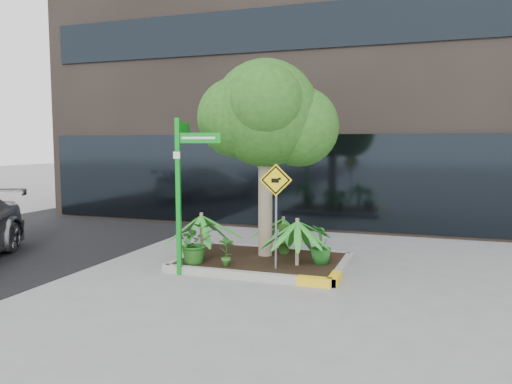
% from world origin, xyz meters
% --- Properties ---
extents(ground, '(80.00, 80.00, 0.00)m').
position_xyz_m(ground, '(0.00, 0.00, 0.00)').
color(ground, gray).
rests_on(ground, ground).
extents(planter, '(3.35, 2.36, 0.15)m').
position_xyz_m(planter, '(0.23, 0.27, 0.10)').
color(planter, '#9E9E99').
rests_on(planter, ground).
extents(tree, '(2.79, 2.47, 4.18)m').
position_xyz_m(tree, '(0.16, 0.61, 3.05)').
color(tree, gray).
rests_on(tree, ground).
extents(palm_front, '(1.01, 1.01, 1.12)m').
position_xyz_m(palm_front, '(1.00, -0.02, 0.99)').
color(palm_front, gray).
rests_on(palm_front, ground).
extents(palm_left, '(1.03, 1.03, 1.14)m').
position_xyz_m(palm_left, '(-1.00, -0.01, 1.00)').
color(palm_left, gray).
rests_on(palm_left, ground).
extents(palm_back, '(0.83, 0.83, 0.92)m').
position_xyz_m(palm_back, '(0.40, 1.13, 0.84)').
color(palm_back, gray).
rests_on(palm_back, ground).
extents(shrub_a, '(1.02, 1.02, 0.81)m').
position_xyz_m(shrub_a, '(-0.90, -0.49, 0.56)').
color(shrub_a, '#1E5618').
rests_on(shrub_a, planter).
extents(shrub_b, '(0.59, 0.59, 0.75)m').
position_xyz_m(shrub_b, '(1.40, 0.23, 0.52)').
color(shrub_b, '#1C5D1B').
rests_on(shrub_b, planter).
extents(shrub_c, '(0.31, 0.31, 0.58)m').
position_xyz_m(shrub_c, '(-0.23, -0.55, 0.44)').
color(shrub_c, '#2B6A20').
rests_on(shrub_c, planter).
extents(shrub_d, '(0.52, 0.52, 0.66)m').
position_xyz_m(shrub_d, '(0.52, 0.84, 0.48)').
color(shrub_d, '#29601C').
rests_on(shrub_d, planter).
extents(street_sign_post, '(0.96, 0.85, 2.92)m').
position_xyz_m(street_sign_post, '(-1.01, -0.80, 1.80)').
color(street_sign_post, '#0D8F1E').
rests_on(street_sign_post, ground).
extents(cattle_sign, '(0.59, 0.14, 1.94)m').
position_xyz_m(cattle_sign, '(0.68, -0.38, 1.46)').
color(cattle_sign, slate).
rests_on(cattle_sign, ground).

